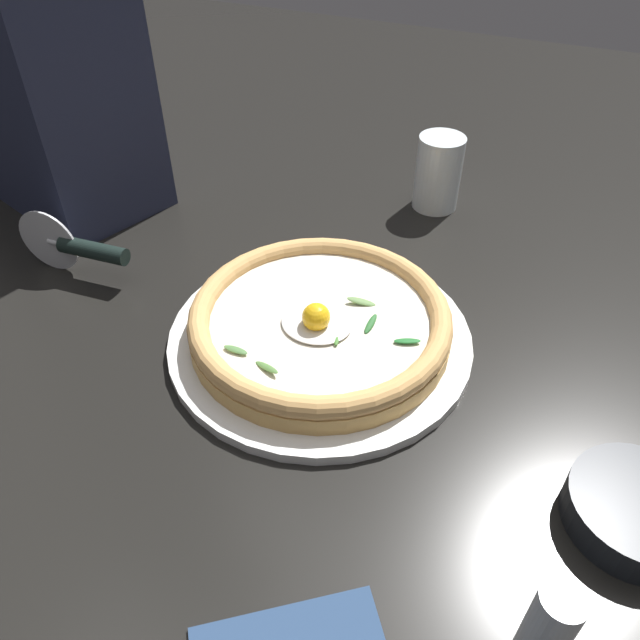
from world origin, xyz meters
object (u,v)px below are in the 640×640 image
pizza (320,321)px  pizza_cutter (78,247)px  drinking_glass (437,178)px  side_bowl (636,511)px  pepper_shaker (548,629)px

pizza → pizza_cutter: (0.33, 0.00, 0.01)m
pizza_cutter → drinking_glass: drinking_glass is taller
side_bowl → pizza_cutter: bearing=-8.1°
pizza → pizza_cutter: 0.33m
pizza → pepper_shaker: size_ratio=3.15×
pizza_cutter → pepper_shaker: pepper_shaker is taller
drinking_glass → pepper_shaker: (-0.24, 0.58, 0.00)m
pizza_cutter → drinking_glass: (-0.36, -0.35, 0.00)m
pepper_shaker → pizza: bearing=-41.5°
pizza_cutter → pepper_shaker: size_ratio=1.69×
pizza → pepper_shaker: pepper_shaker is taller
pizza → pepper_shaker: bearing=138.5°
drinking_glass → pizza_cutter: bearing=43.8°
pizza_cutter → drinking_glass: bearing=-136.2°
side_bowl → pepper_shaker: bearing=67.7°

